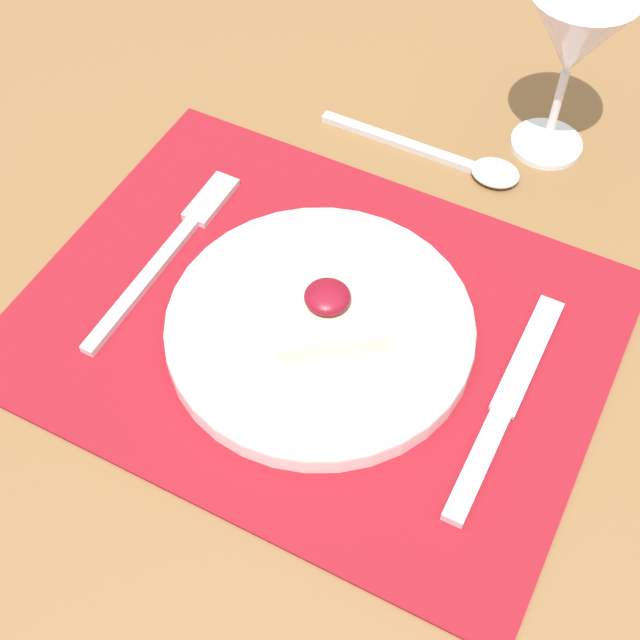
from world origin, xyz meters
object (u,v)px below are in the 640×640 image
Objects in this scene: spoon at (463,162)px; fork at (174,245)px; knife at (499,417)px; wine_glass_near at (575,39)px; dinner_plate at (320,325)px.

fork is at bearing -128.73° from spoon.
spoon reaches higher than knife.
dinner_plate is at bearing -106.52° from wine_glass_near.
dinner_plate reaches higher than fork.
wine_glass_near is (-0.07, 0.30, 0.11)m from knife.
fork is (-0.15, 0.02, -0.01)m from dinner_plate.
dinner_plate is 1.49× the size of wine_glass_near.
wine_glass_near is at bearing 105.03° from knife.
dinner_plate is at bearing -94.53° from spoon.
spoon is at bearing 83.27° from dinner_plate.
wine_glass_near is (0.06, 0.06, 0.11)m from spoon.
wine_glass_near is (0.24, 0.27, 0.11)m from fork.
dinner_plate reaches higher than knife.
knife is (0.31, -0.03, 0.00)m from fork.
fork is 0.28m from spoon.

